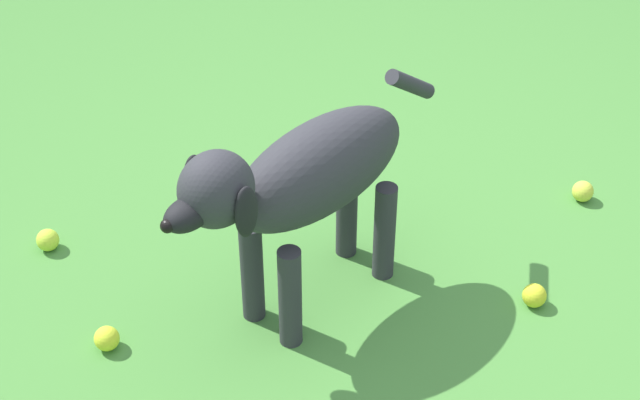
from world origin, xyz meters
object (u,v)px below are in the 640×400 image
Objects in this scene: tennis_ball_0 at (583,191)px; tennis_ball_2 at (107,338)px; tennis_ball_1 at (48,240)px; tennis_ball_4 at (534,296)px; dog at (305,180)px.

tennis_ball_0 and tennis_ball_2 have the same top height.
tennis_ball_2 is (-0.43, -0.19, 0.00)m from tennis_ball_1.
dog is at bearing 82.13° from tennis_ball_4.
tennis_ball_2 is (-0.10, 0.53, -0.38)m from dog.
tennis_ball_0 is at bearing -88.98° from tennis_ball_1.
tennis_ball_2 is at bearing -156.28° from tennis_ball_1.
tennis_ball_0 is 1.62m from tennis_ball_1.
tennis_ball_0 is (0.35, -0.90, -0.38)m from dog.
tennis_ball_2 is at bearing 90.80° from tennis_ball_4.
tennis_ball_0 is 0.53m from tennis_ball_4.
dog is 11.44× the size of tennis_ball_1.
tennis_ball_0 is 1.00× the size of tennis_ball_1.
tennis_ball_0 is at bearing -33.57° from tennis_ball_4.
dog is 11.44× the size of tennis_ball_0.
tennis_ball_0 is 1.00× the size of tennis_ball_2.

